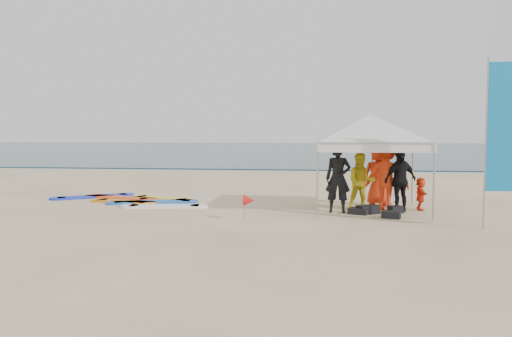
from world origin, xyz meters
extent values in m
plane|color=beige|center=(0.00, 0.00, 0.00)|extent=(120.00, 120.00, 0.00)
cube|color=#0C2633|center=(0.00, 60.00, 0.04)|extent=(160.00, 84.00, 0.08)
cube|color=silver|center=(0.00, 18.20, 0.00)|extent=(160.00, 1.20, 0.01)
imported|color=black|center=(2.57, 2.71, 0.94)|extent=(0.70, 0.48, 1.88)
imported|color=yellow|center=(3.23, 3.15, 0.81)|extent=(0.81, 0.64, 1.63)
imported|color=#FF3C16|center=(3.95, 3.33, 0.98)|extent=(1.45, 1.21, 1.96)
imported|color=black|center=(4.29, 3.07, 0.88)|extent=(1.11, 0.90, 1.77)
imported|color=red|center=(3.82, 4.23, 0.91)|extent=(0.95, 0.68, 1.82)
imported|color=#F33515|center=(4.91, 3.42, 0.47)|extent=(0.35, 0.89, 0.93)
cylinder|color=#A5A5A8|center=(2.01, 4.67, 0.96)|extent=(0.05, 0.05, 1.93)
cylinder|color=#A5A5A8|center=(4.90, 4.67, 0.96)|extent=(0.05, 0.05, 1.93)
cylinder|color=#A5A5A8|center=(2.01, 1.78, 0.96)|extent=(0.05, 0.05, 1.93)
cylinder|color=#A5A5A8|center=(4.90, 1.78, 0.96)|extent=(0.05, 0.05, 1.93)
cube|color=silver|center=(3.46, 1.78, 1.81)|extent=(2.99, 0.02, 0.24)
cube|color=silver|center=(3.46, 4.67, 1.81)|extent=(2.99, 0.02, 0.24)
cube|color=silver|center=(2.01, 3.22, 1.81)|extent=(0.02, 2.99, 0.24)
cube|color=silver|center=(4.90, 3.22, 1.81)|extent=(0.02, 2.99, 0.24)
pyramid|color=silver|center=(3.46, 3.22, 2.70)|extent=(4.08, 4.08, 0.77)
cylinder|color=#A5A5A8|center=(5.74, 0.63, 1.93)|extent=(0.04, 0.04, 3.85)
cube|color=#0C7AC7|center=(6.06, 0.63, 2.31)|extent=(0.61, 0.03, 2.86)
cylinder|color=#A5A5A8|center=(0.20, 1.21, 0.30)|extent=(0.02, 0.02, 0.60)
cone|color=red|center=(0.32, 1.21, 0.50)|extent=(0.28, 0.28, 0.28)
cube|color=black|center=(3.38, 2.61, 0.11)|extent=(0.66, 0.58, 0.22)
cube|color=black|center=(3.90, 1.92, 0.09)|extent=(0.53, 0.42, 0.18)
cube|color=black|center=(3.12, 2.51, 0.08)|extent=(0.60, 0.54, 0.16)
cube|color=black|center=(4.13, 2.79, 0.10)|extent=(0.44, 0.40, 0.20)
cube|color=#172CCA|center=(-5.54, 4.89, 0.04)|extent=(2.13, 1.73, 0.07)
cube|color=#F14A1C|center=(-4.53, 4.72, 0.04)|extent=(2.35, 1.21, 0.07)
cube|color=orange|center=(-4.03, 3.79, 0.04)|extent=(1.86, 0.95, 0.07)
cube|color=blue|center=(-3.08, 3.82, 0.04)|extent=(2.34, 1.19, 0.07)
cube|color=yellow|center=(-3.09, 4.67, 0.04)|extent=(1.94, 1.18, 0.07)
cube|color=white|center=(-2.44, 3.00, 0.04)|extent=(2.07, 0.81, 0.07)
camera|label=1|loc=(2.05, -11.05, 2.16)|focal=35.00mm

